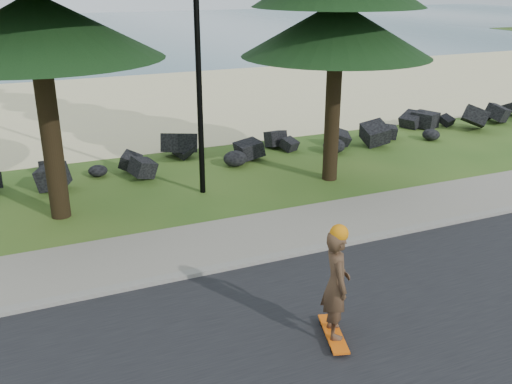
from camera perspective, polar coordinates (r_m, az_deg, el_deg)
ground at (r=11.94m, az=-0.50°, el=-5.04°), size 160.00×160.00×0.00m
road at (r=8.58m, az=11.77°, el=-17.05°), size 160.00×7.00×0.02m
kerb at (r=11.18m, az=1.30°, el=-6.66°), size 160.00×0.20×0.10m
sidewalk at (r=12.09m, az=-0.87°, el=-4.49°), size 160.00×2.00×0.08m
beach_sand at (r=25.30m, az=-13.47°, el=8.43°), size 160.00×15.00×0.01m
ocean at (r=61.27m, az=-19.98°, el=14.82°), size 160.00×58.00×0.01m
seawall_boulders at (r=16.88m, az=-7.89°, el=2.67°), size 60.00×2.40×1.10m
lamp_post at (r=13.79m, az=-5.93°, el=16.27°), size 0.25×0.14×8.14m
skateboarder at (r=8.58m, az=8.02°, el=-9.13°), size 0.57×1.05×1.90m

